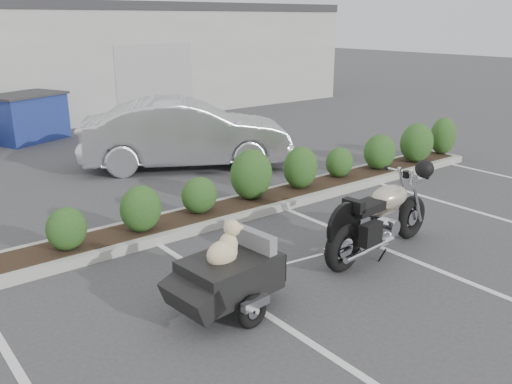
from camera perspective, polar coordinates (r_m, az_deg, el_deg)
ground at (r=8.28m, az=4.93°, el=-6.77°), size 90.00×90.00×0.00m
planter_kerb at (r=10.40m, az=0.74°, el=-1.02°), size 12.00×1.00×0.15m
motorcycle at (r=8.34m, az=13.04°, el=-2.72°), size 2.50×0.89×1.43m
pet_trailer at (r=6.60m, az=-2.88°, el=-8.59°), size 2.01×1.13×1.19m
sedan at (r=13.12m, az=-7.33°, el=6.14°), size 5.14×3.88×1.62m
dumpster at (r=17.27m, az=-22.96°, el=7.29°), size 2.47×2.12×1.37m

